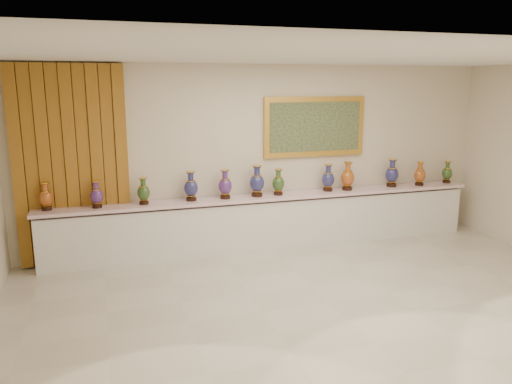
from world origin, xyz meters
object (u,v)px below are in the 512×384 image
vase_0 (46,198)px  vase_2 (144,192)px  counter (270,222)px  vase_1 (97,196)px

vase_0 → vase_2: same height
counter → vase_2: size_ratio=17.82×
vase_1 → vase_0: bearing=175.0°
vase_0 → vase_1: bearing=-5.0°
counter → vase_0: size_ratio=17.78×
vase_1 → counter: bearing=0.8°
vase_0 → vase_1: 0.70m
vase_0 → vase_2: 1.37m
vase_1 → vase_2: vase_2 is taller
counter → vase_1: vase_1 is taller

